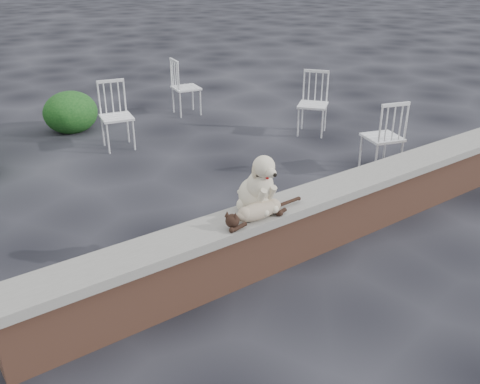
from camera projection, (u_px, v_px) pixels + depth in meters
ground at (326, 241)px, 5.09m from camera, size 60.00×60.00×0.00m
brick_wall at (327, 219)px, 4.99m from camera, size 6.00×0.30×0.50m
capstone at (330, 191)px, 4.86m from camera, size 6.20×0.40×0.08m
dog at (255, 181)px, 4.33m from camera, size 0.35×0.46×0.53m
cat at (258, 210)px, 4.26m from camera, size 0.97×0.24×0.17m
chair_d at (313, 104)px, 7.86m from camera, size 0.79×0.79×0.94m
chair_c at (383, 136)px, 6.52m from camera, size 0.70×0.70×0.94m
chair_e at (186, 87)px, 8.82m from camera, size 0.65×0.65×0.94m
chair_b at (116, 116)px, 7.29m from camera, size 0.66×0.66×0.94m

